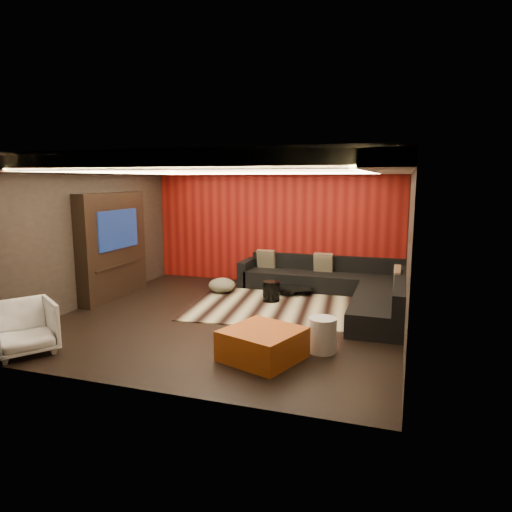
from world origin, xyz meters
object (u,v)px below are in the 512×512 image
(orange_ottoman, at_px, (263,344))
(drum_stool, at_px, (271,291))
(armchair, at_px, (24,328))
(coffee_table, at_px, (288,290))
(white_side_table, at_px, (322,335))
(sectional_sofa, at_px, (341,287))

(orange_ottoman, bearing_deg, drum_stool, 103.96)
(armchair, bearing_deg, coffee_table, 2.73)
(drum_stool, height_order, armchair, armchair)
(drum_stool, height_order, white_side_table, white_side_table)
(coffee_table, distance_m, white_side_table, 3.34)
(white_side_table, distance_m, armchair, 4.29)
(orange_ottoman, distance_m, sectional_sofa, 3.56)
(orange_ottoman, xyz_separation_m, armchair, (-3.32, -0.85, 0.16))
(coffee_table, distance_m, sectional_sofa, 1.15)
(drum_stool, relative_size, sectional_sofa, 0.11)
(drum_stool, height_order, sectional_sofa, sectional_sofa)
(white_side_table, relative_size, orange_ottoman, 0.53)
(sectional_sofa, bearing_deg, coffee_table, 175.58)
(drum_stool, relative_size, orange_ottoman, 0.43)
(coffee_table, height_order, orange_ottoman, orange_ottoman)
(armchair, bearing_deg, drum_stool, 0.05)
(white_side_table, bearing_deg, coffee_table, 112.51)
(coffee_table, xyz_separation_m, white_side_table, (1.28, -3.08, 0.14))
(white_side_table, xyz_separation_m, sectional_sofa, (-0.14, 2.99, 0.01))
(white_side_table, bearing_deg, orange_ottoman, -145.08)
(armchair, bearing_deg, orange_ottoman, -40.85)
(coffee_table, height_order, drum_stool, drum_stool)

